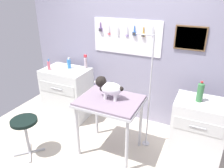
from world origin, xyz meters
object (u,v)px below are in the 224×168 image
at_px(cabinet_right, 197,128).
at_px(stool, 25,126).
at_px(spray_bottle_tall, 69,64).
at_px(soda_bottle, 200,92).
at_px(dog, 108,87).
at_px(grooming_arm, 149,99).
at_px(counter_left, 68,93).
at_px(grooming_table, 110,105).

height_order(cabinet_right, stool, cabinet_right).
height_order(spray_bottle_tall, soda_bottle, soda_bottle).
bearing_deg(dog, spray_bottle_tall, 149.74).
bearing_deg(spray_bottle_tall, stool, -86.10).
distance_m(grooming_arm, cabinet_right, 0.79).
height_order(dog, soda_bottle, dog).
bearing_deg(grooming_arm, counter_left, 172.15).
xyz_separation_m(counter_left, spray_bottle_tall, (0.03, 0.08, 0.54)).
bearing_deg(counter_left, stool, -84.45).
height_order(grooming_arm, dog, grooming_arm).
xyz_separation_m(grooming_arm, stool, (-1.47, -0.93, -0.31)).
height_order(grooming_arm, soda_bottle, grooming_arm).
relative_size(grooming_arm, stool, 2.93).
relative_size(counter_left, spray_bottle_tall, 4.43).
height_order(grooming_table, dog, dog).
distance_m(dog, cabinet_right, 1.38).
bearing_deg(soda_bottle, cabinet_right, 4.37).
bearing_deg(grooming_arm, cabinet_right, 9.05).
relative_size(grooming_table, soda_bottle, 3.01).
bearing_deg(spray_bottle_tall, counter_left, -109.35).
xyz_separation_m(grooming_arm, spray_bottle_tall, (-1.55, 0.30, 0.21)).
bearing_deg(spray_bottle_tall, grooming_table, -30.33).
height_order(grooming_arm, stool, grooming_arm).
distance_m(stool, spray_bottle_tall, 1.33).
bearing_deg(grooming_arm, spray_bottle_tall, 169.17).
xyz_separation_m(dog, soda_bottle, (1.12, 0.44, -0.03)).
bearing_deg(grooming_table, spray_bottle_tall, 149.67).
distance_m(grooming_table, soda_bottle, 1.20).
distance_m(dog, spray_bottle_tall, 1.25).
xyz_separation_m(grooming_arm, dog, (-0.47, -0.33, 0.22)).
relative_size(dog, spray_bottle_tall, 2.05).
height_order(counter_left, soda_bottle, soda_bottle).
bearing_deg(cabinet_right, counter_left, 177.31).
relative_size(counter_left, stool, 1.58).
xyz_separation_m(stool, soda_bottle, (2.11, 1.03, 0.50)).
relative_size(stool, spray_bottle_tall, 2.80).
height_order(counter_left, cabinet_right, counter_left).
relative_size(dog, soda_bottle, 1.48).
xyz_separation_m(cabinet_right, stool, (-2.16, -1.04, 0.05)).
distance_m(grooming_table, spray_bottle_tall, 1.31).
distance_m(grooming_arm, counter_left, 1.63).
bearing_deg(cabinet_right, stool, -154.38).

